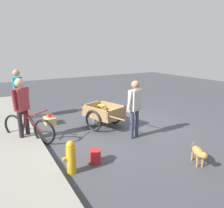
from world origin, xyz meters
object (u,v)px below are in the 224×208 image
dog (199,153)px  fire_hydrant (71,157)px  apple_crate (50,120)px  fruit_cart (104,114)px  vendor_person (135,104)px  bystander_person (18,90)px  plastic_bucket (95,156)px  bicycle (29,128)px  cyclist_person (22,104)px

dog → fire_hydrant: bearing=65.8°
apple_crate → dog: bearing=-153.7°
fruit_cart → apple_crate: (1.14, 1.36, -0.31)m
vendor_person → dog: size_ratio=2.60×
bystander_person → plastic_bucket: bearing=-166.8°
fruit_cart → dog: 2.98m
bicycle → bystander_person: (2.08, -0.08, 0.67)m
apple_crate → bystander_person: size_ratio=0.26×
bystander_person → apple_crate: bearing=-145.4°
bicycle → fire_hydrant: 2.00m
fruit_cart → fire_hydrant: bearing=137.0°
vendor_person → bicycle: bearing=64.3°
vendor_person → apple_crate: 2.92m
cyclist_person → vendor_person: bearing=-117.0°
dog → plastic_bucket: (1.17, 1.80, -0.13)m
vendor_person → bicycle: 2.83m
bicycle → dog: size_ratio=2.27×
dog → apple_crate: dog is taller
bicycle → apple_crate: bearing=-37.4°
plastic_bucket → fruit_cart: bearing=-33.7°
vendor_person → fire_hydrant: size_ratio=2.32×
dog → bystander_person: (5.09, 2.72, 0.75)m
vendor_person → apple_crate: size_ratio=3.53×
vendor_person → fire_hydrant: bearing=110.1°
fruit_cart → bicycle: (0.10, 2.16, -0.08)m
plastic_bucket → apple_crate: size_ratio=0.63×
vendor_person → bicycle: size_ratio=1.15×
vendor_person → fire_hydrant: (-0.76, 2.06, -0.59)m
vendor_person → bicycle: (1.20, 2.49, -0.57)m
fire_hydrant → apple_crate: (2.99, -0.36, -0.21)m
cyclist_person → bystander_person: bearing=-4.9°
dog → fruit_cart: bearing=12.3°
bicycle → dog: 4.11m
fire_hydrant → bystander_person: bearing=5.0°
bystander_person → fruit_cart: bearing=-136.3°
dog → apple_crate: size_ratio=1.36×
fruit_cart → apple_crate: 1.81m
fruit_cart → bystander_person: bearing=43.7°
vendor_person → bystander_person: size_ratio=0.92×
cyclist_person → fruit_cart: bearing=-95.7°
dog → bicycle: bearing=42.8°
plastic_bucket → apple_crate: 2.89m
plastic_bucket → apple_crate: apple_crate is taller
vendor_person → bystander_person: 4.07m
vendor_person → cyclist_person: (1.32, 2.59, 0.06)m
cyclist_person → fire_hydrant: bearing=-165.9°
vendor_person → plastic_bucket: (-0.65, 1.50, -0.78)m
cyclist_person → apple_crate: bearing=-44.0°
bicycle → cyclist_person: bearing=37.4°
plastic_bucket → bystander_person: size_ratio=0.16×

